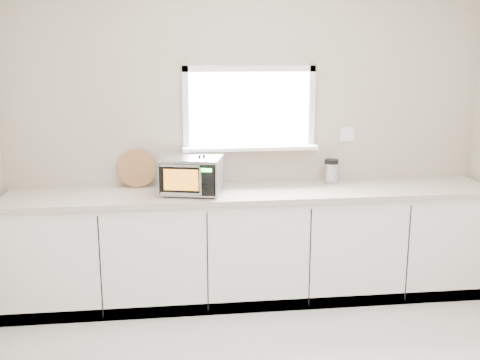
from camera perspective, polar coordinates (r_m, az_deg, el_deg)
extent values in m
cube|color=#AFA78B|center=(4.72, 0.91, 4.87)|extent=(4.00, 0.02, 2.70)
cube|color=white|center=(4.69, 0.94, 7.27)|extent=(1.00, 0.02, 0.60)
cube|color=white|center=(4.66, 1.04, 3.28)|extent=(1.12, 0.16, 0.03)
cube|color=white|center=(4.65, 0.98, 11.24)|extent=(1.10, 0.04, 0.05)
cube|color=white|center=(4.71, 0.95, 3.32)|extent=(1.10, 0.04, 0.05)
cube|color=white|center=(4.63, -5.54, 7.15)|extent=(0.05, 0.04, 0.70)
cube|color=white|center=(4.77, 7.27, 7.27)|extent=(0.05, 0.04, 0.70)
cube|color=white|center=(4.91, 10.82, 4.59)|extent=(0.12, 0.01, 0.12)
cube|color=white|center=(4.65, 1.39, -6.82)|extent=(3.92, 0.60, 0.88)
cube|color=beige|center=(4.51, 1.44, -1.34)|extent=(3.92, 0.64, 0.04)
cylinder|color=black|center=(4.34, -7.68, -1.63)|extent=(0.02, 0.02, 0.01)
cylinder|color=black|center=(4.59, -6.82, -0.81)|extent=(0.02, 0.02, 0.01)
cylinder|color=black|center=(4.26, -2.77, -1.80)|extent=(0.02, 0.02, 0.01)
cylinder|color=black|center=(4.52, -2.18, -0.96)|extent=(0.02, 0.02, 0.01)
cube|color=#ACAFB3|center=(4.39, -4.91, 0.50)|extent=(0.52, 0.44, 0.27)
cube|color=black|center=(4.22, -5.41, 0.00)|extent=(0.42, 0.12, 0.24)
cube|color=#FF9E26|center=(4.23, -6.02, 0.00)|extent=(0.26, 0.07, 0.16)
cylinder|color=silver|center=(4.18, -4.04, -0.11)|extent=(0.02, 0.02, 0.21)
cube|color=black|center=(4.19, -3.39, -0.07)|extent=(0.11, 0.03, 0.23)
cube|color=#19FF33|center=(4.17, -3.42, 1.00)|extent=(0.07, 0.02, 0.03)
cube|color=silver|center=(4.36, -4.94, 2.27)|extent=(0.52, 0.44, 0.01)
cube|color=#442C18|center=(4.41, -4.11, 0.32)|extent=(0.16, 0.24, 0.26)
cube|color=black|center=(4.33, -4.27, 1.51)|extent=(0.03, 0.05, 0.09)
cube|color=black|center=(4.34, -3.89, 1.68)|extent=(0.03, 0.05, 0.09)
cube|color=black|center=(4.35, -3.51, 1.45)|extent=(0.03, 0.05, 0.09)
cube|color=black|center=(4.33, -4.08, 1.92)|extent=(0.03, 0.05, 0.09)
cube|color=black|center=(4.34, -3.64, 1.96)|extent=(0.03, 0.05, 0.09)
cylinder|color=#9E613D|center=(4.67, -10.40, 1.18)|extent=(0.31, 0.08, 0.31)
cylinder|color=#ACAFB3|center=(4.81, 9.24, 0.67)|extent=(0.14, 0.14, 0.17)
cylinder|color=black|center=(4.79, 9.28, 1.90)|extent=(0.14, 0.14, 0.04)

